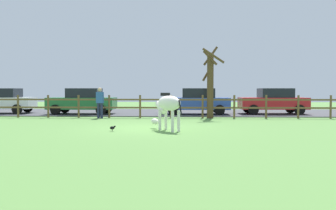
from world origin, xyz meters
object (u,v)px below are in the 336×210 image
(bare_tree, at_px, (210,82))
(parked_car_red, at_px, (273,101))
(parked_car_blue, at_px, (196,101))
(parked_car_green, at_px, (83,101))
(crow_on_grass, at_px, (113,128))
(zebra, at_px, (168,106))
(parked_car_white, at_px, (1,101))
(visitor_near_fence, at_px, (100,101))

(bare_tree, relative_size, parked_car_red, 0.96)
(parked_car_blue, bearing_deg, parked_car_green, -179.10)
(bare_tree, xyz_separation_m, crow_on_grass, (-4.04, -6.15, -1.81))
(zebra, relative_size, crow_on_grass, 7.48)
(parked_car_green, relative_size, parked_car_red, 0.99)
(parked_car_white, height_order, visitor_near_fence, visitor_near_fence)
(bare_tree, distance_m, parked_car_blue, 2.67)
(parked_car_red, bearing_deg, parked_car_blue, -174.47)
(parked_car_green, xyz_separation_m, parked_car_white, (-5.27, 0.35, 0.00))
(crow_on_grass, distance_m, parked_car_green, 9.13)
(crow_on_grass, xyz_separation_m, visitor_near_fence, (-1.83, 5.70, 0.78))
(zebra, bearing_deg, parked_car_red, 55.18)
(zebra, bearing_deg, crow_on_grass, -172.92)
(zebra, relative_size, parked_car_red, 0.40)
(parked_car_green, distance_m, visitor_near_fence, 3.19)
(crow_on_grass, bearing_deg, zebra, 7.08)
(parked_car_green, distance_m, parked_car_blue, 6.92)
(parked_car_red, distance_m, visitor_near_fence, 10.43)
(crow_on_grass, bearing_deg, visitor_near_fence, 107.81)
(bare_tree, distance_m, parked_car_green, 7.97)
(visitor_near_fence, bearing_deg, parked_car_green, 122.37)
(crow_on_grass, bearing_deg, parked_car_red, 47.93)
(crow_on_grass, relative_size, parked_car_blue, 0.05)
(crow_on_grass, bearing_deg, parked_car_blue, 68.30)
(crow_on_grass, xyz_separation_m, parked_car_white, (-8.80, 8.74, 0.72))
(crow_on_grass, height_order, parked_car_green, parked_car_green)
(parked_car_green, xyz_separation_m, parked_car_red, (11.62, 0.56, 0.00))
(zebra, xyz_separation_m, parked_car_green, (-5.56, 8.14, -0.08))
(bare_tree, bearing_deg, parked_car_red, 34.74)
(parked_car_blue, bearing_deg, bare_tree, -74.38)
(crow_on_grass, relative_size, parked_car_red, 0.05)
(bare_tree, height_order, crow_on_grass, bare_tree)
(crow_on_grass, bearing_deg, parked_car_white, 135.20)
(bare_tree, xyz_separation_m, parked_car_green, (-7.57, 2.24, -1.09))
(bare_tree, height_order, zebra, bare_tree)
(crow_on_grass, height_order, parked_car_white, parked_car_white)
(zebra, distance_m, parked_car_white, 13.76)
(zebra, height_order, crow_on_grass, zebra)
(zebra, xyz_separation_m, visitor_near_fence, (-3.86, 5.45, -0.02))
(zebra, bearing_deg, parked_car_green, 124.36)
(parked_car_red, relative_size, visitor_near_fence, 2.47)
(bare_tree, height_order, parked_car_white, bare_tree)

